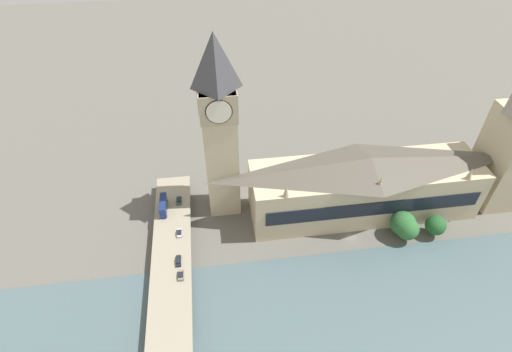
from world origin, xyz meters
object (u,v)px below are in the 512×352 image
at_px(car_northbound_lead, 178,261).
at_px(car_southbound_lead, 181,275).
at_px(double_decker_bus_mid, 163,205).
at_px(car_northbound_mid, 179,200).
at_px(road_bridge, 169,343).
at_px(car_northbound_tail, 179,233).
at_px(parliament_hall, 365,185).
at_px(clock_tower, 219,127).

bearing_deg(car_northbound_lead, car_southbound_lead, -171.96).
bearing_deg(double_decker_bus_mid, car_northbound_lead, -167.31).
bearing_deg(car_northbound_mid, road_bridge, 177.50).
xyz_separation_m(double_decker_bus_mid, car_northbound_tail, (-13.54, -6.14, -1.94)).
relative_size(parliament_hall, double_decker_bus_mid, 8.63).
bearing_deg(car_northbound_mid, car_southbound_lead, -178.48).
height_order(clock_tower, car_northbound_lead, clock_tower).
bearing_deg(car_northbound_tail, car_northbound_lead, 179.00).
relative_size(car_northbound_lead, car_northbound_tail, 1.15).
bearing_deg(parliament_hall, double_decker_bus_mid, 86.15).
distance_m(double_decker_bus_mid, car_northbound_lead, 27.01).
relative_size(parliament_hall, car_northbound_mid, 19.67).
distance_m(car_northbound_lead, car_northbound_tail, 12.75).
xyz_separation_m(clock_tower, double_decker_bus_mid, (-4.96, 24.32, -31.16)).
height_order(parliament_hall, road_bridge, parliament_hall).
distance_m(car_northbound_mid, car_southbound_lead, 36.27).
relative_size(clock_tower, car_northbound_lead, 15.70).
xyz_separation_m(parliament_hall, car_northbound_lead, (-20.94, 73.46, -7.45)).
relative_size(double_decker_bus_mid, car_southbound_lead, 2.58).
bearing_deg(double_decker_bus_mid, parliament_hall, -93.85).
bearing_deg(parliament_hall, road_bridge, 122.94).
xyz_separation_m(car_northbound_tail, car_southbound_lead, (-18.85, -0.64, 0.00)).
bearing_deg(car_northbound_mid, double_decker_bus_mid, 123.63).
relative_size(double_decker_bus_mid, car_northbound_tail, 2.54).
height_order(road_bridge, car_southbound_lead, car_southbound_lead).
distance_m(parliament_hall, clock_tower, 61.62).
bearing_deg(car_northbound_lead, double_decker_bus_mid, 12.69).
height_order(car_northbound_mid, car_southbound_lead, car_northbound_mid).
bearing_deg(parliament_hall, car_northbound_mid, 82.86).
relative_size(road_bridge, car_northbound_tail, 35.99).
xyz_separation_m(clock_tower, car_northbound_lead, (-31.24, 18.40, -33.12)).
xyz_separation_m(clock_tower, car_northbound_tail, (-18.50, 18.18, -33.10)).
distance_m(parliament_hall, car_northbound_tail, 74.07).
distance_m(clock_tower, road_bridge, 72.19).
bearing_deg(car_northbound_lead, road_bridge, 174.65).
bearing_deg(parliament_hall, clock_tower, 79.40).
height_order(clock_tower, car_northbound_mid, clock_tower).
bearing_deg(parliament_hall, car_southbound_lead, 110.43).
height_order(parliament_hall, car_northbound_lead, parliament_hall).
relative_size(parliament_hall, road_bridge, 0.61).
xyz_separation_m(road_bridge, car_southbound_lead, (22.29, -3.52, 1.72)).
xyz_separation_m(parliament_hall, car_northbound_mid, (9.22, 73.56, -7.40)).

